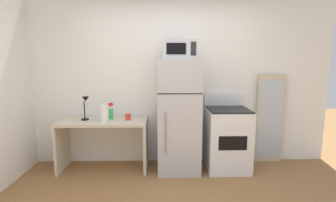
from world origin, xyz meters
TOP-DOWN VIEW (x-y plane):
  - wall_back_white at (0.00, 1.70)m, footprint 5.00×0.10m
  - desk at (-1.01, 1.36)m, footprint 1.29×0.54m
  - desk_lamp at (-1.26, 1.38)m, footprint 0.14×0.12m
  - spray_bottle at (-0.91, 1.43)m, footprint 0.06×0.06m
  - coffee_mug at (-0.65, 1.37)m, footprint 0.08×0.08m
  - paper_towel_roll at (-0.97, 1.27)m, footprint 0.11×0.11m
  - refrigerator at (0.10, 1.32)m, footprint 0.61×0.64m
  - microwave at (0.10, 1.30)m, footprint 0.46×0.35m
  - oven_range at (0.83, 1.33)m, footprint 0.61×0.61m
  - leaning_mirror at (1.57, 1.59)m, footprint 0.44×0.03m

SIDE VIEW (x-z plane):
  - oven_range at x=0.83m, z-range -0.08..1.02m
  - desk at x=-1.01m, z-range 0.16..0.91m
  - leaning_mirror at x=1.57m, z-range 0.00..1.40m
  - coffee_mug at x=-0.65m, z-range 0.75..0.84m
  - refrigerator at x=0.10m, z-range 0.00..1.65m
  - spray_bottle at x=-0.91m, z-range 0.72..0.97m
  - paper_towel_roll at x=-0.97m, z-range 0.75..0.99m
  - desk_lamp at x=-1.26m, z-range 0.81..1.17m
  - wall_back_white at x=0.00m, z-range 0.00..2.60m
  - microwave at x=0.10m, z-range 1.65..1.91m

